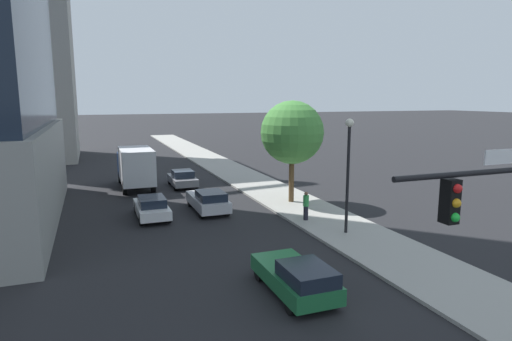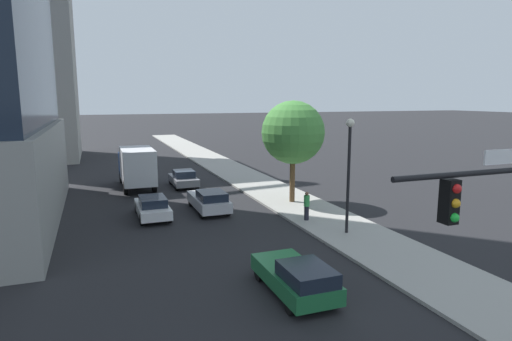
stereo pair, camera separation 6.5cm
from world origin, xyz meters
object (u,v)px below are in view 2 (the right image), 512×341
(pedestrian_green_shirt, at_px, (307,206))
(car_white, at_px, (153,207))
(street_tree, at_px, (293,133))
(car_gray, at_px, (184,178))
(car_green, at_px, (297,277))
(street_lamp, at_px, (349,159))
(car_silver, at_px, (209,200))
(traffic_light_pole, at_px, (501,223))
(box_truck, at_px, (137,166))
(construction_building, at_px, (14,9))

(pedestrian_green_shirt, bearing_deg, car_white, 153.48)
(street_tree, relative_size, car_gray, 1.72)
(street_tree, distance_m, car_green, 14.72)
(street_lamp, height_order, car_silver, street_lamp)
(traffic_light_pole, height_order, pedestrian_green_shirt, traffic_light_pole)
(street_tree, height_order, box_truck, street_tree)
(car_silver, height_order, pedestrian_green_shirt, pedestrian_green_shirt)
(street_lamp, height_order, pedestrian_green_shirt, street_lamp)
(construction_building, xyz_separation_m, street_lamp, (19.94, -38.39, -13.05))
(traffic_light_pole, bearing_deg, car_green, 114.34)
(street_lamp, xyz_separation_m, car_gray, (-5.59, 15.72, -3.38))
(car_silver, distance_m, pedestrian_green_shirt, 6.47)
(street_lamp, relative_size, pedestrian_green_shirt, 3.56)
(box_truck, xyz_separation_m, pedestrian_green_shirt, (8.31, -13.61, -0.83))
(street_tree, bearing_deg, construction_building, 123.12)
(street_lamp, height_order, car_white, street_lamp)
(street_lamp, relative_size, box_truck, 0.86)
(construction_building, distance_m, car_green, 48.96)
(traffic_light_pole, bearing_deg, box_truck, 102.71)
(car_green, xyz_separation_m, car_white, (-3.61, 12.50, -0.02))
(construction_building, distance_m, car_white, 36.98)
(traffic_light_pole, bearing_deg, street_lamp, 75.67)
(construction_building, height_order, box_truck, construction_building)
(street_lamp, height_order, box_truck, street_lamp)
(street_lamp, bearing_deg, car_green, -135.70)
(car_gray, bearing_deg, pedestrian_green_shirt, -69.84)
(construction_building, xyz_separation_m, traffic_light_pole, (17.03, -49.77, -12.99))
(box_truck, bearing_deg, traffic_light_pole, -77.29)
(car_gray, xyz_separation_m, pedestrian_green_shirt, (4.70, -12.81, 0.32))
(car_gray, bearing_deg, street_lamp, -70.43)
(construction_building, distance_m, traffic_light_pole, 54.18)
(street_tree, distance_m, pedestrian_green_shirt, 6.04)
(street_lamp, height_order, street_tree, street_tree)
(traffic_light_pole, distance_m, pedestrian_green_shirt, 14.76)
(car_green, bearing_deg, street_lamp, 44.30)
(car_gray, bearing_deg, traffic_light_pole, -84.35)
(traffic_light_pole, distance_m, box_truck, 28.69)
(street_tree, xyz_separation_m, box_truck, (-9.50, 9.15, -3.06))
(car_green, height_order, pedestrian_green_shirt, pedestrian_green_shirt)
(street_lamp, relative_size, car_white, 1.44)
(car_green, distance_m, box_truck, 22.29)
(street_lamp, distance_m, car_gray, 17.02)
(car_silver, relative_size, car_green, 1.06)
(traffic_light_pole, distance_m, car_green, 7.35)
(car_green, xyz_separation_m, box_truck, (-3.61, 21.97, 1.14))
(street_lamp, xyz_separation_m, car_white, (-9.20, 7.05, -3.39))
(traffic_light_pole, distance_m, street_lamp, 11.75)
(car_green, bearing_deg, car_gray, 90.00)
(car_gray, bearing_deg, box_truck, 167.52)
(construction_building, bearing_deg, street_tree, -56.88)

